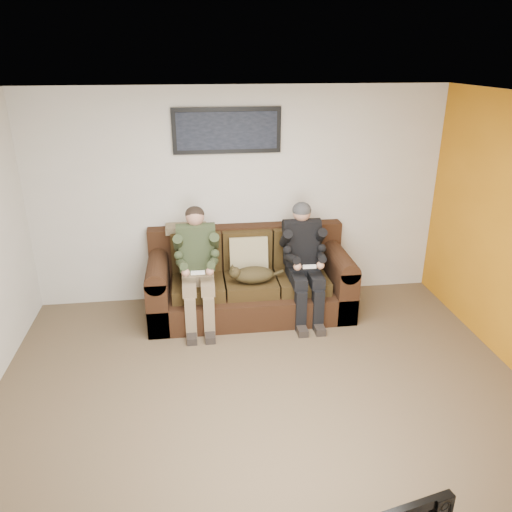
{
  "coord_description": "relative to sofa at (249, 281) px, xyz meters",
  "views": [
    {
      "loc": [
        -0.58,
        -3.59,
        2.92
      ],
      "look_at": [
        0.06,
        1.2,
        0.95
      ],
      "focal_mm": 35.0,
      "sensor_mm": 36.0,
      "label": 1
    }
  ],
  "objects": [
    {
      "name": "floor",
      "position": [
        -0.06,
        -1.83,
        -0.37
      ],
      "size": [
        5.0,
        5.0,
        0.0
      ],
      "primitive_type": "plane",
      "color": "brown",
      "rests_on": "ground"
    },
    {
      "name": "ceiling",
      "position": [
        -0.06,
        -1.83,
        2.23
      ],
      "size": [
        5.0,
        5.0,
        0.0
      ],
      "primitive_type": "plane",
      "rotation": [
        3.14,
        0.0,
        0.0
      ],
      "color": "silver",
      "rests_on": "ground"
    },
    {
      "name": "wall_back",
      "position": [
        -0.06,
        0.42,
        0.93
      ],
      "size": [
        5.0,
        0.0,
        5.0
      ],
      "primitive_type": "plane",
      "rotation": [
        1.57,
        0.0,
        0.0
      ],
      "color": "beige",
      "rests_on": "ground"
    },
    {
      "name": "wall_front",
      "position": [
        -0.06,
        -4.08,
        0.93
      ],
      "size": [
        5.0,
        0.0,
        5.0
      ],
      "primitive_type": "plane",
      "rotation": [
        -1.57,
        0.0,
        0.0
      ],
      "color": "beige",
      "rests_on": "ground"
    },
    {
      "name": "sofa",
      "position": [
        0.0,
        0.0,
        0.0
      ],
      "size": [
        2.38,
        1.03,
        0.97
      ],
      "color": "black",
      "rests_on": "ground"
    },
    {
      "name": "throw_pillow",
      "position": [
        0.0,
        0.04,
        0.32
      ],
      "size": [
        0.45,
        0.22,
        0.45
      ],
      "primitive_type": "cube",
      "rotation": [
        -0.21,
        0.0,
        0.0
      ],
      "color": "#9B8D65",
      "rests_on": "sofa"
    },
    {
      "name": "throw_blanket",
      "position": [
        -0.72,
        0.3,
        0.6
      ],
      "size": [
        0.49,
        0.24,
        0.09
      ],
      "primitive_type": "cube",
      "color": "gray",
      "rests_on": "sofa"
    },
    {
      "name": "person_left",
      "position": [
        -0.61,
        -0.2,
        0.39
      ],
      "size": [
        0.51,
        0.87,
        1.33
      ],
      "color": "#816B50",
      "rests_on": "sofa"
    },
    {
      "name": "person_right",
      "position": [
        0.61,
        -0.2,
        0.39
      ],
      "size": [
        0.51,
        0.86,
        1.34
      ],
      "color": "black",
      "rests_on": "sofa"
    },
    {
      "name": "cat",
      "position": [
        0.0,
        -0.28,
        0.21
      ],
      "size": [
        0.66,
        0.26,
        0.24
      ],
      "color": "#413519",
      "rests_on": "sofa"
    },
    {
      "name": "framed_poster",
      "position": [
        -0.2,
        0.38,
        1.73
      ],
      "size": [
        1.25,
        0.05,
        0.52
      ],
      "color": "black",
      "rests_on": "wall_back"
    }
  ]
}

